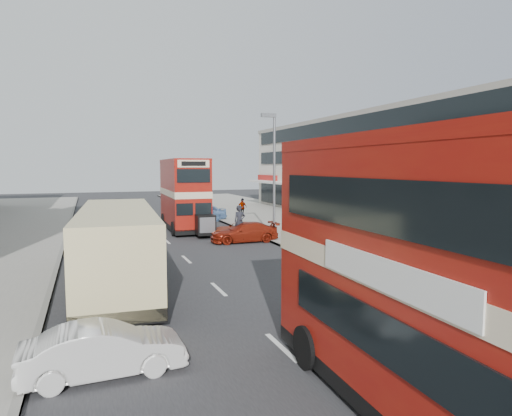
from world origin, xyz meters
name	(u,v)px	position (x,y,z in m)	size (l,w,h in m)	color
ground	(318,382)	(0.00, 0.00, 0.00)	(160.00, 160.00, 0.00)	#28282B
road_surface	(167,241)	(0.00, 20.00, 0.01)	(12.00, 90.00, 0.01)	#28282B
pavement_right	(331,231)	(12.00, 20.00, 0.07)	(12.00, 90.00, 0.15)	gray
kerb_left	(63,246)	(-6.10, 20.00, 0.07)	(0.20, 90.00, 0.16)	gray
kerb_right	(256,235)	(6.10, 20.00, 0.07)	(0.20, 90.00, 0.16)	gray
commercial_row	(403,168)	(19.95, 22.00, 4.70)	(9.90, 46.20, 9.30)	beige
street_lamp	(273,166)	(6.52, 18.00, 4.78)	(1.00, 0.20, 8.12)	slate
bus_main	(432,277)	(1.23, -2.00, 2.74)	(2.89, 9.53, 5.21)	black
bus_second	(184,194)	(2.17, 24.91, 2.71)	(2.87, 9.43, 5.15)	black
coach	(117,244)	(-3.61, 9.91, 1.70)	(3.44, 11.05, 2.89)	black
car_left_front	(104,350)	(-4.43, 2.00, 0.60)	(1.26, 3.63, 1.20)	silver
car_right_a	(244,232)	(4.56, 18.00, 0.62)	(1.74, 4.29, 1.24)	maroon
car_right_b	(239,230)	(4.79, 19.66, 0.53)	(1.77, 3.84, 1.07)	#BB3612
car_right_c	(202,213)	(4.64, 29.54, 0.73)	(1.73, 4.29, 1.46)	#5C84B9
pedestrian_near	(339,236)	(8.20, 12.62, 1.00)	(0.62, 0.42, 1.69)	gray
pedestrian_far	(242,207)	(8.80, 30.70, 0.99)	(0.99, 0.41, 1.69)	gray
cyclist	(240,230)	(4.29, 18.14, 0.80)	(0.73, 1.86, 2.32)	gray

